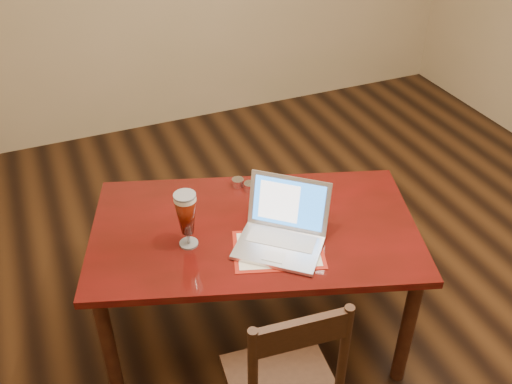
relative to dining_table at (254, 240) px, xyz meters
name	(u,v)px	position (x,y,z in m)	size (l,w,h in m)	color
ground	(350,316)	(0.51, -0.11, -0.62)	(5.00, 5.00, 0.00)	black
dining_table	(254,240)	(0.00, 0.00, 0.00)	(1.66, 1.25, 0.96)	#510B0A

